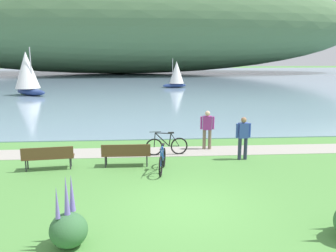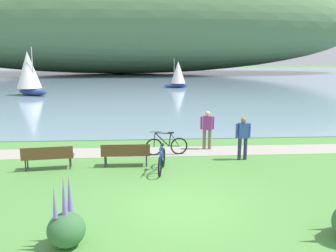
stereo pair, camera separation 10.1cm
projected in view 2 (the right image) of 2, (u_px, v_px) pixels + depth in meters
The scene contains 13 objects.
ground_plane at pixel (185, 207), 9.65m from camera, with size 200.00×200.00×0.00m, color #518E42.
bay_water at pixel (152, 79), 56.16m from camera, with size 180.00×80.00×0.04m, color #7A99B2.
distant_hillside at pixel (121, 25), 69.02m from camera, with size 97.77×28.00×19.06m, color #4C7047.
shoreline_path at pixel (170, 152), 15.03m from camera, with size 60.00×1.50×0.01m, color #A39E93.
park_bench_near_camera at pixel (126, 153), 12.99m from camera, with size 1.80×0.50×0.88m.
park_bench_further_along at pixel (48, 156), 12.63m from camera, with size 1.84×0.69×0.88m.
bicycle_leaning_near_bench at pixel (166, 146), 14.47m from camera, with size 1.77×0.22×1.01m.
bicycle_beside_path at pixel (162, 161), 12.46m from camera, with size 0.35×1.76×1.01m.
person_at_shoreline at pixel (207, 127), 15.22m from camera, with size 0.61×0.25×1.71m.
person_on_the_grass at pixel (243, 136), 13.73m from camera, with size 0.61×0.25×1.71m.
echium_bush_mid_cluster at pixel (66, 227), 7.62m from camera, with size 0.83×0.83×1.64m.
sailboat_nearest_to_shore at pixel (29, 73), 34.31m from camera, with size 3.88×3.46×4.66m.
sailboat_mid_bay at pixel (178, 74), 41.89m from camera, with size 3.04×2.09×3.44m.
Camera 2 is at (-1.04, -8.94, 4.17)m, focal length 37.47 mm.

